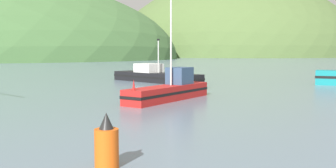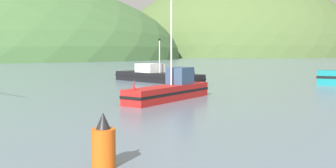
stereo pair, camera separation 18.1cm
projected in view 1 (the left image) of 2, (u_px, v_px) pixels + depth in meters
hill_mid_left at (235, 56)px, 233.74m from camera, size 145.47×116.37×87.21m
hill_far_right at (36, 59)px, 162.51m from camera, size 103.80×83.04×56.38m
fishing_boat_black at (155, 76)px, 43.84m from camera, size 10.59×10.16×4.80m
fishing_boat_red at (170, 90)px, 27.97m from camera, size 5.89×8.20×7.29m
channel_buoy at (107, 145)px, 11.79m from camera, size 0.73×0.73×1.68m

